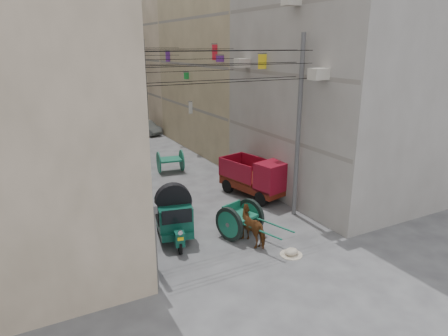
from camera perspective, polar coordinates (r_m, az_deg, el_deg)
ground at (r=12.88m, az=13.58°, el=-19.04°), size 140.00×140.00×0.00m
building_row_right at (r=44.39m, az=-8.09°, el=15.69°), size 8.00×62.00×14.00m
end_cap_building at (r=73.92m, az=-23.08°, el=15.12°), size 22.00×10.00×13.00m
shutters_left at (r=19.20m, az=-16.50°, el=-1.79°), size 0.18×14.40×2.88m
signboards at (r=30.37m, az=-14.02°, el=8.98°), size 8.22×40.52×5.67m
ac_units at (r=18.71m, az=8.03°, el=16.81°), size 0.70×6.55×3.35m
utility_poles at (r=25.84m, az=-11.49°, el=9.06°), size 7.40×22.20×8.00m
overhead_cables at (r=23.13m, az=-9.98°, el=15.11°), size 7.40×22.52×1.12m
auto_rickshaw at (r=16.11m, az=-7.19°, el=-6.60°), size 1.79×2.62×1.78m
tonga_cart at (r=16.39m, az=2.34°, el=-7.26°), size 2.04×3.29×1.39m
mini_truck at (r=20.24m, az=5.17°, el=-1.66°), size 2.43×3.96×2.07m
second_cart at (r=24.69m, az=-7.69°, el=1.05°), size 1.68×1.54×1.32m
feed_sack at (r=15.40m, az=9.60°, el=-11.70°), size 0.52×0.42×0.26m
horse at (r=15.87m, az=4.34°, el=-8.28°), size 0.98×1.74×1.39m
distant_car_white at (r=28.58m, az=-16.10°, el=2.40°), size 1.78×3.33×1.08m
distant_car_grey at (r=35.76m, az=-11.08°, el=5.70°), size 2.13×3.68×1.15m
distant_car_green at (r=46.54m, az=-20.36°, el=7.63°), size 3.02×4.60×1.24m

